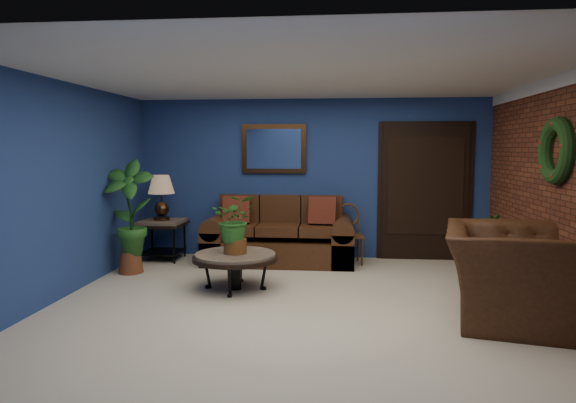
# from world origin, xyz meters

# --- Properties ---
(floor) EXTENTS (5.50, 5.50, 0.00)m
(floor) POSITION_xyz_m (0.00, 0.00, 0.00)
(floor) COLOR beige
(floor) RESTS_ON ground
(wall_back) EXTENTS (5.50, 0.04, 2.50)m
(wall_back) POSITION_xyz_m (0.00, 2.50, 1.25)
(wall_back) COLOR navy
(wall_back) RESTS_ON ground
(wall_left) EXTENTS (0.04, 5.00, 2.50)m
(wall_left) POSITION_xyz_m (-2.75, 0.00, 1.25)
(wall_left) COLOR navy
(wall_left) RESTS_ON ground
(wall_right_brick) EXTENTS (0.04, 5.00, 2.50)m
(wall_right_brick) POSITION_xyz_m (2.75, 0.00, 1.25)
(wall_right_brick) COLOR brown
(wall_right_brick) RESTS_ON ground
(ceiling) EXTENTS (5.50, 5.00, 0.02)m
(ceiling) POSITION_xyz_m (0.00, 0.00, 2.50)
(ceiling) COLOR silver
(ceiling) RESTS_ON wall_back
(crown_molding) EXTENTS (0.03, 5.00, 0.14)m
(crown_molding) POSITION_xyz_m (2.72, 0.00, 2.43)
(crown_molding) COLOR white
(crown_molding) RESTS_ON wall_right_brick
(wall_mirror) EXTENTS (1.02, 0.06, 0.77)m
(wall_mirror) POSITION_xyz_m (-0.60, 2.46, 1.72)
(wall_mirror) COLOR #432A15
(wall_mirror) RESTS_ON wall_back
(closet_door) EXTENTS (1.44, 0.06, 2.18)m
(closet_door) POSITION_xyz_m (1.75, 2.47, 1.05)
(closet_door) COLOR black
(closet_door) RESTS_ON wall_back
(wreath) EXTENTS (0.16, 0.72, 0.72)m
(wreath) POSITION_xyz_m (2.69, 0.05, 1.70)
(wreath) COLOR black
(wreath) RESTS_ON wall_right_brick
(sofa) EXTENTS (2.23, 0.96, 1.01)m
(sofa) POSITION_xyz_m (-0.47, 2.08, 0.33)
(sofa) COLOR #422612
(sofa) RESTS_ON ground
(coffee_table) EXTENTS (1.04, 1.04, 0.45)m
(coffee_table) POSITION_xyz_m (-0.83, 0.49, 0.39)
(coffee_table) COLOR #4C4742
(coffee_table) RESTS_ON ground
(end_table) EXTENTS (0.68, 0.68, 0.62)m
(end_table) POSITION_xyz_m (-2.30, 2.05, 0.48)
(end_table) COLOR #4C4742
(end_table) RESTS_ON ground
(table_lamp) EXTENTS (0.40, 0.40, 0.67)m
(table_lamp) POSITION_xyz_m (-2.30, 2.05, 1.06)
(table_lamp) COLOR #432A15
(table_lamp) RESTS_ON end_table
(side_chair) EXTENTS (0.43, 0.43, 0.90)m
(side_chair) POSITION_xyz_m (0.58, 2.12, 0.51)
(side_chair) COLOR #513317
(side_chair) RESTS_ON ground
(armchair) EXTENTS (1.55, 1.69, 0.94)m
(armchair) POSITION_xyz_m (2.15, -0.37, 0.47)
(armchair) COLOR #422612
(armchair) RESTS_ON ground
(coffee_plant) EXTENTS (0.60, 0.55, 0.72)m
(coffee_plant) POSITION_xyz_m (-0.83, 0.49, 0.84)
(coffee_plant) COLOR brown
(coffee_plant) RESTS_ON coffee_table
(floor_plant) EXTENTS (0.43, 0.36, 0.88)m
(floor_plant) POSITION_xyz_m (2.35, 1.30, 0.46)
(floor_plant) COLOR brown
(floor_plant) RESTS_ON ground
(tall_plant) EXTENTS (0.72, 0.50, 1.58)m
(tall_plant) POSITION_xyz_m (-2.45, 1.17, 0.86)
(tall_plant) COLOR brown
(tall_plant) RESTS_ON ground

